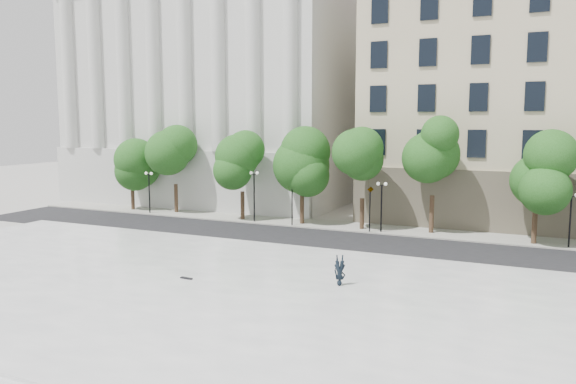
% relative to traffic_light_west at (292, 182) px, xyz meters
% --- Properties ---
extents(ground, '(160.00, 160.00, 0.00)m').
position_rel_traffic_light_west_xyz_m(ground, '(2.25, -22.30, -3.78)').
color(ground, '#A8A59E').
rests_on(ground, ground).
extents(plaza, '(44.00, 22.00, 0.45)m').
position_rel_traffic_light_west_xyz_m(plaza, '(2.25, -19.30, -3.55)').
color(plaza, white).
rests_on(plaza, ground).
extents(street, '(60.00, 8.00, 0.02)m').
position_rel_traffic_light_west_xyz_m(street, '(2.25, -4.30, -3.77)').
color(street, black).
rests_on(street, ground).
extents(far_sidewalk, '(60.00, 4.00, 0.12)m').
position_rel_traffic_light_west_xyz_m(far_sidewalk, '(2.25, 1.70, -3.72)').
color(far_sidewalk, '#A7A59A').
rests_on(far_sidewalk, ground).
extents(building_west, '(31.50, 27.65, 25.60)m').
position_rel_traffic_light_west_xyz_m(building_west, '(-14.75, 16.27, 9.11)').
color(building_west, '#BABAB5').
rests_on(building_west, ground).
extents(traffic_light_west, '(1.06, 1.96, 4.28)m').
position_rel_traffic_light_west_xyz_m(traffic_light_west, '(0.00, 0.00, 0.00)').
color(traffic_light_west, black).
rests_on(traffic_light_west, ground).
extents(traffic_light_east, '(0.55, 1.94, 4.27)m').
position_rel_traffic_light_west_xyz_m(traffic_light_east, '(6.75, 0.00, -0.01)').
color(traffic_light_east, black).
rests_on(traffic_light_east, ground).
extents(person_lying, '(1.15, 1.70, 0.43)m').
position_rel_traffic_light_west_xyz_m(person_lying, '(9.76, -15.98, -3.11)').
color(person_lying, black).
rests_on(person_lying, plaza).
extents(skateboard, '(0.72, 0.21, 0.07)m').
position_rel_traffic_light_west_xyz_m(skateboard, '(1.84, -18.23, -3.29)').
color(skateboard, black).
rests_on(skateboard, plaza).
extents(street_trees, '(45.57, 5.08, 7.92)m').
position_rel_traffic_light_west_xyz_m(street_trees, '(3.19, 1.23, 1.43)').
color(street_trees, '#382619').
rests_on(street_trees, ground).
extents(lamp_posts, '(36.93, 0.28, 4.53)m').
position_rel_traffic_light_west_xyz_m(lamp_posts, '(2.28, 0.30, -0.89)').
color(lamp_posts, black).
rests_on(lamp_posts, ground).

